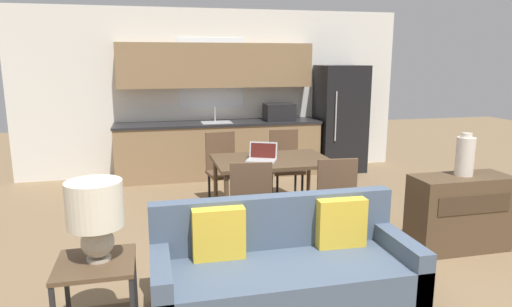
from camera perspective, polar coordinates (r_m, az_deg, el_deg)
The scene contains 14 objects.
wall_back at distance 7.70m, azimuth -5.12°, elevation 7.63°, with size 6.40×0.07×2.70m.
kitchen_counter at distance 7.46m, azimuth -4.56°, elevation 3.55°, with size 3.31×0.65×2.15m.
refrigerator at distance 7.96m, azimuth 10.46°, elevation 4.31°, with size 0.77×0.70×1.80m.
dining_table at distance 5.26m, azimuth 1.98°, elevation -1.45°, with size 1.32×0.91×0.78m.
couch at distance 3.63m, azimuth 3.38°, elevation -14.00°, with size 1.99×0.80×0.84m.
side_table at distance 3.37m, azimuth -19.23°, elevation -15.56°, with size 0.51×0.51×0.59m.
table_lamp at distance 3.19m, azimuth -19.44°, elevation -6.92°, with size 0.37×0.37×0.54m.
credenza at distance 5.07m, azimuth 24.03°, elevation -6.77°, with size 0.99×0.42×0.77m.
vase at distance 4.97m, azimuth 24.67°, elevation -0.26°, with size 0.18×0.18×0.43m.
dining_chair_near_right at distance 4.70m, azimuth 9.57°, elevation -5.59°, with size 0.45×0.45×0.96m.
dining_chair_near_left at distance 4.48m, azimuth -0.75°, elevation -6.28°, with size 0.47×0.47×0.96m.
dining_chair_far_left at distance 6.01m, azimuth -4.13°, elevation -1.60°, with size 0.47×0.47×0.96m.
dining_chair_far_right at distance 6.21m, azimuth 3.71°, elevation -1.15°, with size 0.44×0.44×0.96m.
laptop at distance 5.17m, azimuth 0.78°, elevation -0.32°, with size 0.40×0.37×0.20m.
Camera 1 is at (-1.11, -2.97, 1.91)m, focal length 32.00 mm.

